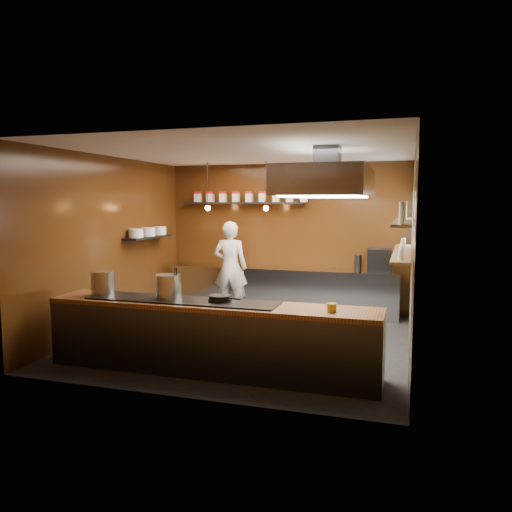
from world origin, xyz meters
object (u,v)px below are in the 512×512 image
at_px(stockpot_small, 168,286).
at_px(espresso_machine, 379,260).
at_px(chef, 230,267).
at_px(extractor_hood, 327,181).
at_px(stockpot_large, 103,282).

bearing_deg(stockpot_small, espresso_machine, 55.63).
relative_size(stockpot_small, chef, 0.18).
relative_size(extractor_hood, stockpot_large, 6.10).
relative_size(stockpot_small, espresso_machine, 0.76).
bearing_deg(extractor_hood, chef, 135.89).
height_order(stockpot_large, stockpot_small, stockpot_large).
height_order(stockpot_small, espresso_machine, espresso_machine).
distance_m(stockpot_large, chef, 3.42).
distance_m(extractor_hood, espresso_machine, 2.96).
xyz_separation_m(stockpot_large, chef, (0.66, 3.35, -0.18)).
distance_m(extractor_hood, stockpot_large, 3.45).
bearing_deg(espresso_machine, stockpot_small, -127.05).
xyz_separation_m(stockpot_large, espresso_machine, (3.54, 3.69, 0.02)).
distance_m(espresso_machine, chef, 2.90).
relative_size(stockpot_large, stockpot_small, 0.97).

